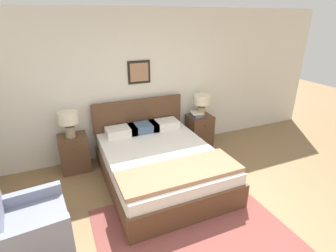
% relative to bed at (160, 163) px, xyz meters
% --- Properties ---
extents(ground_plane, '(16.00, 16.00, 0.00)m').
position_rel_bed_xyz_m(ground_plane, '(0.17, -1.63, -0.29)').
color(ground_plane, olive).
extents(wall_back, '(7.87, 0.09, 2.60)m').
position_rel_bed_xyz_m(wall_back, '(0.17, 1.15, 1.01)').
color(wall_back, silver).
rests_on(wall_back, ground_plane).
extents(area_rug_main, '(2.26, 1.77, 0.01)m').
position_rel_bed_xyz_m(area_rug_main, '(-0.06, -1.21, -0.29)').
color(area_rug_main, brown).
rests_on(area_rug_main, ground_plane).
extents(bed, '(1.68, 2.18, 1.06)m').
position_rel_bed_xyz_m(bed, '(0.00, 0.00, 0.00)').
color(bed, brown).
rests_on(bed, ground_plane).
extents(armchair, '(0.82, 0.84, 0.78)m').
position_rel_bed_xyz_m(armchair, '(-1.85, -0.66, -0.03)').
color(armchair, gray).
rests_on(armchair, ground_plane).
extents(nightstand_near_window, '(0.46, 0.44, 0.62)m').
position_rel_bed_xyz_m(nightstand_near_window, '(-1.22, 0.86, 0.02)').
color(nightstand_near_window, brown).
rests_on(nightstand_near_window, ground_plane).
extents(nightstand_by_door, '(0.46, 0.44, 0.62)m').
position_rel_bed_xyz_m(nightstand_by_door, '(1.22, 0.86, 0.02)').
color(nightstand_by_door, brown).
rests_on(nightstand_by_door, ground_plane).
extents(table_lamp_near_window, '(0.31, 0.31, 0.44)m').
position_rel_bed_xyz_m(table_lamp_near_window, '(-1.23, 0.85, 0.62)').
color(table_lamp_near_window, gray).
rests_on(table_lamp_near_window, nightstand_near_window).
extents(table_lamp_by_door, '(0.31, 0.31, 0.44)m').
position_rel_bed_xyz_m(table_lamp_by_door, '(1.23, 0.85, 0.62)').
color(table_lamp_by_door, gray).
rests_on(table_lamp_by_door, nightstand_by_door).
extents(book_thick_bottom, '(0.23, 0.28, 0.02)m').
position_rel_bed_xyz_m(book_thick_bottom, '(1.11, 0.82, 0.34)').
color(book_thick_bottom, '#335693').
rests_on(book_thick_bottom, nightstand_by_door).
extents(book_hardcover_middle, '(0.16, 0.27, 0.03)m').
position_rel_bed_xyz_m(book_hardcover_middle, '(1.11, 0.82, 0.37)').
color(book_hardcover_middle, '#B7332D').
rests_on(book_hardcover_middle, book_thick_bottom).
extents(book_novel_upper, '(0.20, 0.26, 0.03)m').
position_rel_bed_xyz_m(book_novel_upper, '(1.11, 0.82, 0.39)').
color(book_novel_upper, '#4C7551').
rests_on(book_novel_upper, book_hardcover_middle).
extents(book_slim_near_top, '(0.24, 0.25, 0.02)m').
position_rel_bed_xyz_m(book_slim_near_top, '(1.11, 0.82, 0.42)').
color(book_slim_near_top, silver).
rests_on(book_slim_near_top, book_novel_upper).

